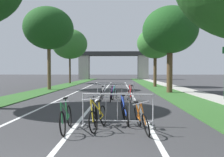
% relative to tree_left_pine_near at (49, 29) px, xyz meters
% --- Properties ---
extents(grass_verge_left, '(2.45, 58.63, 0.05)m').
position_rel_tree_left_pine_near_xyz_m(grass_verge_left, '(-0.11, 5.86, -5.94)').
color(grass_verge_left, '#2D5B26').
rests_on(grass_verge_left, ground).
extents(grass_verge_right, '(2.45, 58.63, 0.05)m').
position_rel_tree_left_pine_near_xyz_m(grass_verge_right, '(10.98, 5.86, -5.94)').
color(grass_verge_right, '#2D5B26').
rests_on(grass_verge_right, ground).
extents(sidewalk_path_right, '(1.78, 58.63, 0.08)m').
position_rel_tree_left_pine_near_xyz_m(sidewalk_path_right, '(13.09, 5.86, -5.93)').
color(sidewalk_path_right, '#9E9B93').
rests_on(sidewalk_path_right, ground).
extents(lane_stripe_center, '(0.14, 33.92, 0.01)m').
position_rel_tree_left_pine_near_xyz_m(lane_stripe_center, '(5.44, -1.17, -5.96)').
color(lane_stripe_center, silver).
rests_on(lane_stripe_center, ground).
extents(lane_stripe_right_lane, '(0.14, 33.92, 0.01)m').
position_rel_tree_left_pine_near_xyz_m(lane_stripe_right_lane, '(7.81, -1.17, -5.96)').
color(lane_stripe_right_lane, silver).
rests_on(lane_stripe_right_lane, ground).
extents(lane_stripe_left_lane, '(0.14, 33.92, 0.01)m').
position_rel_tree_left_pine_near_xyz_m(lane_stripe_left_lane, '(3.06, -1.17, -5.96)').
color(lane_stripe_left_lane, silver).
rests_on(lane_stripe_left_lane, ground).
extents(overpass_bridge, '(20.65, 3.15, 6.56)m').
position_rel_tree_left_pine_near_xyz_m(overpass_bridge, '(5.44, 30.33, -1.58)').
color(overpass_bridge, '#2D2D30').
rests_on(overpass_bridge, ground).
extents(tree_left_pine_near, '(4.78, 4.78, 8.02)m').
position_rel_tree_left_pine_near_xyz_m(tree_left_pine_near, '(0.00, 0.00, 0.00)').
color(tree_left_pine_near, brown).
rests_on(tree_left_pine_near, ground).
extents(tree_left_cypress_far, '(5.34, 5.34, 8.30)m').
position_rel_tree_left_pine_near_xyz_m(tree_left_cypress_far, '(-0.73, 11.84, 0.05)').
color(tree_left_cypress_far, '#3D2D1E').
rests_on(tree_left_cypress_far, ground).
extents(tree_right_maple_mid, '(4.53, 4.53, 7.15)m').
position_rel_tree_left_pine_near_xyz_m(tree_right_maple_mid, '(11.03, -2.67, -0.78)').
color(tree_right_maple_mid, '#4C3823').
rests_on(tree_right_maple_mid, ground).
extents(tree_right_oak_mid, '(4.21, 4.21, 6.90)m').
position_rel_tree_left_pine_near_xyz_m(tree_right_oak_mid, '(11.01, 4.46, -0.88)').
color(tree_right_oak_mid, '#4C3823').
rests_on(tree_right_oak_mid, ground).
extents(crowd_barrier_nearest, '(2.32, 0.56, 1.05)m').
position_rel_tree_left_pine_near_xyz_m(crowd_barrier_nearest, '(6.79, -13.81, -5.45)').
color(crowd_barrier_nearest, '#ADADB2').
rests_on(crowd_barrier_nearest, ground).
extents(crowd_barrier_second, '(2.32, 0.56, 1.05)m').
position_rel_tree_left_pine_near_xyz_m(crowd_barrier_second, '(6.63, -7.46, -5.45)').
color(crowd_barrier_second, '#ADADB2').
rests_on(crowd_barrier_second, ground).
extents(bicycle_white_0, '(0.48, 1.77, 1.00)m').
position_rel_tree_left_pine_near_xyz_m(bicycle_white_0, '(5.81, -7.89, -5.58)').
color(bicycle_white_0, black).
rests_on(bicycle_white_0, ground).
extents(bicycle_red_1, '(0.46, 1.77, 1.00)m').
position_rel_tree_left_pine_near_xyz_m(bicycle_red_1, '(7.46, -7.96, -5.58)').
color(bicycle_red_1, black).
rests_on(bicycle_red_1, ground).
extents(bicycle_yellow_2, '(0.70, 1.62, 1.02)m').
position_rel_tree_left_pine_near_xyz_m(bicycle_yellow_2, '(6.21, -14.15, -5.60)').
color(bicycle_yellow_2, black).
rests_on(bicycle_yellow_2, ground).
extents(bicycle_black_3, '(0.49, 1.67, 0.91)m').
position_rel_tree_left_pine_near_xyz_m(bicycle_black_3, '(6.03, -13.42, -5.61)').
color(bicycle_black_3, black).
rests_on(bicycle_black_3, ground).
extents(bicycle_teal_4, '(0.52, 1.68, 0.89)m').
position_rel_tree_left_pine_near_xyz_m(bicycle_teal_4, '(6.50, -6.93, -5.61)').
color(bicycle_teal_4, black).
rests_on(bicycle_teal_4, ground).
extents(bicycle_green_5, '(0.44, 1.76, 0.97)m').
position_rel_tree_left_pine_near_xyz_m(bicycle_green_5, '(5.28, -14.40, -5.58)').
color(bicycle_green_5, black).
rests_on(bicycle_green_5, ground).
extents(bicycle_blue_6, '(0.54, 1.79, 1.01)m').
position_rel_tree_left_pine_near_xyz_m(bicycle_blue_6, '(7.03, -13.27, -5.58)').
color(bicycle_blue_6, black).
rests_on(bicycle_blue_6, ground).
extents(bicycle_purple_7, '(0.49, 1.71, 0.93)m').
position_rel_tree_left_pine_near_xyz_m(bicycle_purple_7, '(6.38, -7.87, -5.61)').
color(bicycle_purple_7, black).
rests_on(bicycle_purple_7, ground).
extents(bicycle_orange_8, '(0.48, 1.70, 0.96)m').
position_rel_tree_left_pine_near_xyz_m(bicycle_orange_8, '(7.49, -14.36, -5.60)').
color(bicycle_orange_8, black).
rests_on(bicycle_orange_8, ground).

